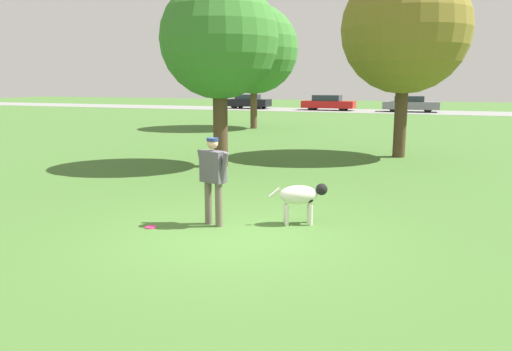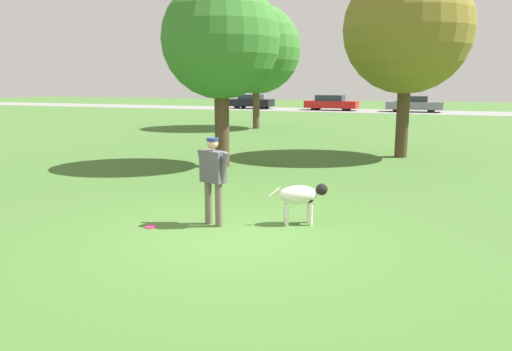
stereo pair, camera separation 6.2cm
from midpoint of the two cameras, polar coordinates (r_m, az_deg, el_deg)
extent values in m
plane|color=#426B2D|center=(8.35, -2.42, -6.99)|extent=(120.00, 120.00, 0.00)
cube|color=gray|center=(43.95, 16.66, 6.99)|extent=(120.00, 6.00, 0.01)
cylinder|color=#665B4C|center=(8.84, -4.08, -3.35)|extent=(0.16, 0.16, 0.79)
cylinder|color=#665B4C|center=(9.01, -5.26, -3.10)|extent=(0.16, 0.16, 0.79)
cube|color=#514C56|center=(8.79, -4.74, 1.03)|extent=(0.50, 0.35, 0.56)
cylinder|color=#514C56|center=(8.62, -3.50, 0.85)|extent=(0.22, 0.15, 0.56)
cylinder|color=#514C56|center=(8.96, -5.94, 1.20)|extent=(0.22, 0.15, 0.56)
sphere|color=tan|center=(8.73, -4.78, 3.68)|extent=(0.25, 0.25, 0.20)
cylinder|color=navy|center=(8.72, -4.79, 4.13)|extent=(0.26, 0.26, 0.05)
ellipsoid|color=silver|center=(8.94, 5.06, -2.21)|extent=(0.77, 0.59, 0.34)
ellipsoid|color=black|center=(8.99, 6.25, -2.55)|extent=(0.27, 0.29, 0.18)
sphere|color=black|center=(9.00, 7.71, -1.59)|extent=(0.28, 0.28, 0.21)
cylinder|color=silver|center=(9.15, 6.27, -4.23)|extent=(0.09, 0.09, 0.38)
cylinder|color=silver|center=(8.98, 6.47, -4.53)|extent=(0.09, 0.09, 0.38)
cylinder|color=silver|center=(9.09, 3.60, -4.29)|extent=(0.09, 0.09, 0.38)
cylinder|color=silver|center=(8.91, 3.75, -4.60)|extent=(0.09, 0.09, 0.38)
cylinder|color=silver|center=(8.88, 2.35, -1.94)|extent=(0.21, 0.13, 0.19)
cylinder|color=#E52366|center=(9.04, -11.75, -5.76)|extent=(0.20, 0.20, 0.02)
torus|color=#E52366|center=(9.04, -11.75, -5.76)|extent=(0.20, 0.20, 0.02)
cylinder|color=#4C3826|center=(15.01, -3.79, 5.67)|extent=(0.43, 0.43, 2.45)
sphere|color=#38752D|center=(15.00, -3.92, 15.30)|extent=(3.45, 3.45, 3.45)
cylinder|color=#4C3826|center=(17.56, 16.50, 6.31)|extent=(0.42, 0.42, 2.64)
sphere|color=olive|center=(17.59, 17.02, 15.71)|extent=(4.17, 4.17, 4.17)
cylinder|color=brown|center=(27.29, 0.09, 7.97)|extent=(0.37, 0.37, 2.45)
sphere|color=#38752D|center=(27.31, 0.09, 14.26)|extent=(4.72, 4.72, 4.72)
cube|color=black|center=(47.18, -0.43, 8.33)|extent=(4.00, 1.81, 0.65)
cube|color=#232D38|center=(47.21, -0.57, 8.99)|extent=(2.10, 1.51, 0.43)
cylinder|color=black|center=(47.42, 1.24, 8.06)|extent=(0.66, 0.22, 0.66)
cylinder|color=black|center=(46.08, 0.59, 7.99)|extent=(0.66, 0.22, 0.66)
cylinder|color=black|center=(48.33, -1.40, 8.11)|extent=(0.66, 0.22, 0.66)
cylinder|color=black|center=(47.01, -2.12, 8.03)|extent=(0.66, 0.22, 0.66)
cube|color=red|center=(44.87, 8.66, 8.04)|extent=(4.65, 1.81, 0.62)
cube|color=#232D38|center=(44.88, 8.51, 8.76)|extent=(2.43, 1.51, 0.50)
cylinder|color=black|center=(45.27, 10.58, 7.73)|extent=(0.62, 0.22, 0.61)
cylinder|color=black|center=(43.87, 10.19, 7.65)|extent=(0.62, 0.22, 0.61)
cylinder|color=black|center=(45.92, 7.18, 7.87)|extent=(0.62, 0.22, 0.61)
cylinder|color=black|center=(44.54, 6.69, 7.79)|extent=(0.62, 0.22, 0.61)
cube|color=slate|center=(43.95, 17.64, 7.64)|extent=(4.60, 2.07, 0.63)
cube|color=#232D38|center=(43.93, 17.50, 8.36)|extent=(2.43, 1.70, 0.46)
cylinder|color=black|center=(44.78, 19.38, 7.31)|extent=(0.68, 0.23, 0.67)
cylinder|color=black|center=(43.17, 19.43, 7.21)|extent=(0.68, 0.23, 0.67)
cylinder|color=black|center=(44.79, 15.89, 7.51)|extent=(0.68, 0.23, 0.67)
cylinder|color=black|center=(43.19, 15.81, 7.41)|extent=(0.68, 0.23, 0.67)
camera|label=1|loc=(0.03, -89.80, 0.04)|focal=35.00mm
camera|label=2|loc=(0.03, 90.20, -0.04)|focal=35.00mm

